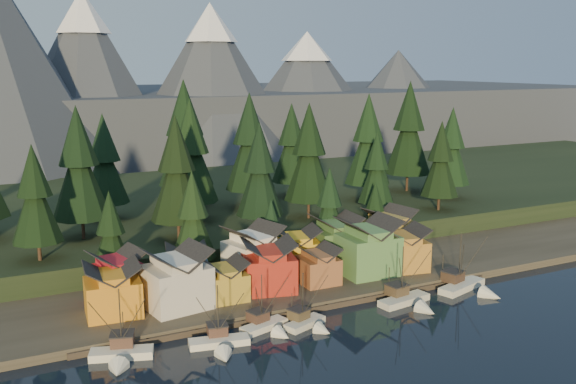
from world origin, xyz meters
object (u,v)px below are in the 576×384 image
house_front_1 (176,277)px  boat_1 (220,336)px  house_back_1 (187,266)px  boat_0 (120,346)px  boat_5 (409,294)px  house_front_0 (113,288)px  boat_2 (268,319)px  boat_6 (468,280)px  house_back_0 (117,275)px  boat_3 (309,316)px

house_front_1 → boat_1: bearing=-91.6°
boat_1 → house_back_1: size_ratio=1.17×
house_front_1 → boat_0: bearing=-143.0°
boat_5 → house_front_0: bearing=153.8°
boat_5 → boat_2: bearing=168.9°
boat_6 → house_back_0: 65.44m
boat_3 → boat_6: 35.57m
boat_0 → house_front_0: size_ratio=1.22×
boat_1 → boat_5: 36.75m
boat_1 → house_front_0: (-12.54, 17.07, 4.19)m
boat_0 → boat_3: 30.44m
boat_1 → boat_2: boat_1 is taller
boat_1 → boat_3: bearing=14.0°
boat_6 → house_front_0: boat_6 is taller
boat_2 → house_back_1: 22.51m
boat_6 → house_front_0: (-63.88, 14.71, 3.94)m
boat_3 → boat_0: bearing=156.4°
house_front_1 → house_back_0: bearing=128.9°
boat_0 → boat_1: bearing=8.1°
boat_1 → boat_6: boat_6 is taller
boat_5 → house_back_1: boat_5 is taller
boat_6 → house_back_0: size_ratio=1.28×
boat_5 → boat_6: 14.65m
boat_2 → boat_3: bearing=-32.4°
boat_0 → boat_3: (30.38, -1.81, -0.23)m
house_back_0 → house_back_1: size_ratio=1.09×
house_front_0 → house_front_1: house_front_1 is taller
house_back_1 → boat_3: bearing=-45.8°
boat_2 → house_front_1: bearing=114.8°
boat_5 → house_front_1: house_front_1 is taller
boat_3 → house_back_0: 34.90m
boat_5 → house_front_1: 41.52m
boat_6 → house_front_1: bearing=149.4°
boat_0 → house_front_1: bearing=64.2°
boat_3 → boat_1: bearing=162.6°
boat_6 → house_front_0: bearing=150.3°
boat_6 → house_back_1: size_ratio=1.39×
boat_2 → boat_5: size_ratio=0.87×
boat_3 → boat_5: boat_5 is taller
boat_1 → boat_3: boat_1 is taller
boat_5 → boat_3: bearing=173.3°
house_front_1 → house_back_0: (-8.50, 7.67, -0.71)m
boat_5 → house_back_0: 52.19m
boat_3 → house_front_1: size_ratio=0.88×
boat_3 → house_front_0: house_front_0 is taller
house_front_0 → house_back_1: bearing=29.1°
boat_2 → boat_5: 27.49m
boat_5 → house_front_0: 51.81m
boat_3 → house_front_1: (-17.86, 14.81, 4.97)m
boat_1 → boat_2: size_ratio=1.04×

